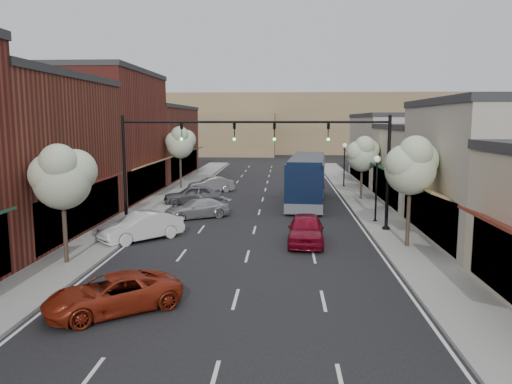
# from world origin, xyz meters

# --- Properties ---
(ground) EXTENTS (160.00, 160.00, 0.00)m
(ground) POSITION_xyz_m (0.00, 0.00, 0.00)
(ground) COLOR black
(ground) RESTS_ON ground
(sidewalk_left) EXTENTS (2.80, 73.00, 0.15)m
(sidewalk_left) POSITION_xyz_m (-8.40, 18.50, 0.07)
(sidewalk_left) COLOR gray
(sidewalk_left) RESTS_ON ground
(sidewalk_right) EXTENTS (2.80, 73.00, 0.15)m
(sidewalk_right) POSITION_xyz_m (8.40, 18.50, 0.07)
(sidewalk_right) COLOR gray
(sidewalk_right) RESTS_ON ground
(curb_left) EXTENTS (0.25, 73.00, 0.17)m
(curb_left) POSITION_xyz_m (-7.00, 18.50, 0.07)
(curb_left) COLOR gray
(curb_left) RESTS_ON ground
(curb_right) EXTENTS (0.25, 73.00, 0.17)m
(curb_right) POSITION_xyz_m (7.00, 18.50, 0.07)
(curb_right) COLOR gray
(curb_right) RESTS_ON ground
(bldg_left_midnear) EXTENTS (10.14, 14.10, 9.40)m
(bldg_left_midnear) POSITION_xyz_m (-14.23, 6.00, 4.66)
(bldg_left_midnear) COLOR brown
(bldg_left_midnear) RESTS_ON ground
(bldg_left_midfar) EXTENTS (10.14, 14.10, 10.90)m
(bldg_left_midfar) POSITION_xyz_m (-14.24, 20.00, 5.40)
(bldg_left_midfar) COLOR maroon
(bldg_left_midfar) RESTS_ON ground
(bldg_left_far) EXTENTS (10.14, 18.10, 8.40)m
(bldg_left_far) POSITION_xyz_m (-14.22, 36.00, 4.16)
(bldg_left_far) COLOR brown
(bldg_left_far) RESTS_ON ground
(bldg_right_midnear) EXTENTS (9.14, 12.10, 7.90)m
(bldg_right_midnear) POSITION_xyz_m (13.72, 6.00, 3.91)
(bldg_right_midnear) COLOR #A29A8B
(bldg_right_midnear) RESTS_ON ground
(bldg_right_midfar) EXTENTS (9.14, 12.10, 6.40)m
(bldg_right_midfar) POSITION_xyz_m (13.70, 18.00, 3.17)
(bldg_right_midfar) COLOR #B5AA90
(bldg_right_midfar) RESTS_ON ground
(bldg_right_far) EXTENTS (9.14, 16.10, 7.40)m
(bldg_right_far) POSITION_xyz_m (13.71, 32.00, 3.66)
(bldg_right_far) COLOR #A29A8B
(bldg_right_far) RESTS_ON ground
(hill_far) EXTENTS (120.00, 30.00, 12.00)m
(hill_far) POSITION_xyz_m (0.00, 90.00, 6.00)
(hill_far) COLOR #7A6647
(hill_far) RESTS_ON ground
(hill_near) EXTENTS (50.00, 20.00, 8.00)m
(hill_near) POSITION_xyz_m (-25.00, 78.00, 4.00)
(hill_near) COLOR #7A6647
(hill_near) RESTS_ON ground
(signal_mast_right) EXTENTS (8.22, 0.46, 7.00)m
(signal_mast_right) POSITION_xyz_m (5.62, 8.00, 4.62)
(signal_mast_right) COLOR black
(signal_mast_right) RESTS_ON ground
(signal_mast_left) EXTENTS (8.22, 0.46, 7.00)m
(signal_mast_left) POSITION_xyz_m (-5.62, 8.00, 4.62)
(signal_mast_left) COLOR black
(signal_mast_left) RESTS_ON ground
(tree_right_near) EXTENTS (2.85, 2.65, 5.95)m
(tree_right_near) POSITION_xyz_m (8.35, 3.94, 4.45)
(tree_right_near) COLOR #47382B
(tree_right_near) RESTS_ON ground
(tree_right_far) EXTENTS (2.85, 2.65, 5.43)m
(tree_right_far) POSITION_xyz_m (8.35, 19.94, 3.99)
(tree_right_far) COLOR #47382B
(tree_right_far) RESTS_ON ground
(tree_left_near) EXTENTS (2.85, 2.65, 5.69)m
(tree_left_near) POSITION_xyz_m (-8.25, -0.06, 4.22)
(tree_left_near) COLOR #47382B
(tree_left_near) RESTS_ON ground
(tree_left_far) EXTENTS (2.85, 2.65, 6.13)m
(tree_left_far) POSITION_xyz_m (-8.25, 25.94, 4.60)
(tree_left_far) COLOR #47382B
(tree_left_far) RESTS_ON ground
(lamp_post_near) EXTENTS (0.44, 0.44, 4.44)m
(lamp_post_near) POSITION_xyz_m (7.80, 10.50, 3.01)
(lamp_post_near) COLOR black
(lamp_post_near) RESTS_ON ground
(lamp_post_far) EXTENTS (0.44, 0.44, 4.44)m
(lamp_post_far) POSITION_xyz_m (7.80, 28.00, 3.01)
(lamp_post_far) COLOR black
(lamp_post_far) RESTS_ON ground
(coach_bus) EXTENTS (3.77, 12.69, 3.82)m
(coach_bus) POSITION_xyz_m (3.68, 18.41, 1.99)
(coach_bus) COLOR black
(coach_bus) RESTS_ON ground
(red_hatchback) EXTENTS (2.15, 4.85, 1.62)m
(red_hatchback) POSITION_xyz_m (3.01, 4.76, 0.81)
(red_hatchback) COLOR maroon
(red_hatchback) RESTS_ON ground
(parked_car_a) EXTENTS (5.10, 4.57, 1.32)m
(parked_car_a) POSITION_xyz_m (-4.20, -5.48, 0.66)
(parked_car_a) COLOR maroon
(parked_car_a) RESTS_ON ground
(parked_car_b) EXTENTS (4.53, 4.59, 1.58)m
(parked_car_b) POSITION_xyz_m (-6.20, 5.03, 0.79)
(parked_car_b) COLOR silver
(parked_car_b) RESTS_ON ground
(parked_car_c) EXTENTS (4.91, 3.81, 1.33)m
(parked_car_c) POSITION_xyz_m (-4.20, 11.61, 0.66)
(parked_car_c) COLOR #A7A7AC
(parked_car_c) RESTS_ON ground
(parked_car_d) EXTENTS (4.96, 2.91, 1.59)m
(parked_car_d) POSITION_xyz_m (-5.47, 17.12, 0.79)
(parked_car_d) COLOR #53545A
(parked_car_d) RESTS_ON ground
(parked_car_e) EXTENTS (4.54, 2.79, 1.41)m
(parked_car_e) POSITION_xyz_m (-5.04, 24.19, 0.71)
(parked_car_e) COLOR gray
(parked_car_e) RESTS_ON ground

